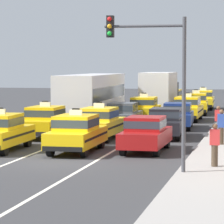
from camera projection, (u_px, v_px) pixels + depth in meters
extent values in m
plane|color=#353538|center=(55.00, 161.00, 26.49)|extent=(160.00, 160.00, 0.00)
cube|color=silver|center=(121.00, 120.00, 46.29)|extent=(0.14, 80.00, 0.01)
cube|color=silver|center=(166.00, 121.00, 45.58)|extent=(0.14, 80.00, 0.01)
cylinder|color=black|center=(28.00, 140.00, 31.08)|extent=(0.25, 0.64, 0.64)
cylinder|color=black|center=(4.00, 148.00, 28.09)|extent=(0.25, 0.64, 0.64)
cube|color=yellow|center=(1.00, 136.00, 29.71)|extent=(1.89, 4.54, 0.70)
cube|color=black|center=(1.00, 135.00, 29.70)|extent=(1.91, 4.18, 0.10)
cube|color=black|center=(18.00, 136.00, 31.89)|extent=(1.71, 0.18, 0.20)
cylinder|color=black|center=(42.00, 128.00, 36.80)|extent=(0.25, 0.64, 0.64)
cylinder|color=black|center=(68.00, 129.00, 36.49)|extent=(0.25, 0.64, 0.64)
cylinder|color=black|center=(23.00, 134.00, 33.82)|extent=(0.25, 0.64, 0.64)
cylinder|color=black|center=(51.00, 135.00, 33.51)|extent=(0.25, 0.64, 0.64)
cube|color=yellow|center=(46.00, 125.00, 35.13)|extent=(1.84, 4.52, 0.70)
cube|color=black|center=(46.00, 124.00, 35.13)|extent=(1.86, 4.16, 0.10)
cube|color=yellow|center=(45.00, 113.00, 34.94)|extent=(1.62, 2.12, 0.64)
cube|color=#2D3842|center=(45.00, 113.00, 34.94)|extent=(1.64, 2.14, 0.35)
cube|color=white|center=(45.00, 104.00, 34.91)|extent=(0.56, 0.13, 0.24)
cube|color=black|center=(45.00, 101.00, 34.90)|extent=(0.32, 0.11, 0.06)
cube|color=black|center=(58.00, 126.00, 37.30)|extent=(1.71, 0.16, 0.20)
cube|color=black|center=(32.00, 134.00, 33.00)|extent=(1.71, 0.16, 0.20)
cylinder|color=black|center=(89.00, 114.00, 47.82)|extent=(0.26, 0.65, 0.64)
cylinder|color=black|center=(116.00, 114.00, 47.44)|extent=(0.26, 0.65, 0.64)
cylinder|color=black|center=(65.00, 122.00, 41.23)|extent=(0.26, 0.65, 0.64)
cylinder|color=black|center=(96.00, 122.00, 40.86)|extent=(0.26, 0.65, 0.64)
cube|color=silver|center=(92.00, 96.00, 44.23)|extent=(2.89, 11.28, 2.90)
cube|color=#2D3842|center=(92.00, 92.00, 44.22)|extent=(2.89, 10.83, 0.84)
cube|color=black|center=(108.00, 77.00, 49.59)|extent=(2.13, 0.15, 0.36)
cylinder|color=black|center=(70.00, 141.00, 30.83)|extent=(0.25, 0.64, 0.64)
cylinder|color=black|center=(101.00, 142.00, 30.52)|extent=(0.25, 0.64, 0.64)
cylinder|color=black|center=(50.00, 149.00, 27.85)|extent=(0.25, 0.64, 0.64)
cylinder|color=black|center=(84.00, 150.00, 27.54)|extent=(0.25, 0.64, 0.64)
cube|color=yellow|center=(77.00, 137.00, 29.16)|extent=(1.84, 4.52, 0.70)
cube|color=black|center=(77.00, 136.00, 29.16)|extent=(1.86, 4.16, 0.10)
cube|color=yellow|center=(76.00, 122.00, 28.96)|extent=(1.62, 2.11, 0.64)
cube|color=#2D3842|center=(76.00, 122.00, 28.96)|extent=(1.64, 2.13, 0.35)
cube|color=white|center=(76.00, 112.00, 28.93)|extent=(0.56, 0.12, 0.24)
cube|color=black|center=(76.00, 109.00, 28.92)|extent=(0.32, 0.11, 0.06)
cube|color=black|center=(89.00, 137.00, 31.33)|extent=(1.71, 0.15, 0.20)
cube|color=black|center=(62.00, 149.00, 27.02)|extent=(1.71, 0.15, 0.20)
cylinder|color=black|center=(94.00, 130.00, 35.90)|extent=(0.25, 0.64, 0.64)
cylinder|color=black|center=(120.00, 131.00, 35.56)|extent=(0.25, 0.64, 0.64)
cylinder|color=black|center=(78.00, 136.00, 32.93)|extent=(0.25, 0.64, 0.64)
cylinder|color=black|center=(106.00, 137.00, 32.59)|extent=(0.25, 0.64, 0.64)
cube|color=yellow|center=(100.00, 126.00, 34.22)|extent=(1.85, 4.52, 0.70)
cube|color=black|center=(100.00, 126.00, 34.22)|extent=(1.87, 4.16, 0.10)
cube|color=yellow|center=(99.00, 114.00, 34.03)|extent=(1.62, 2.12, 0.64)
cube|color=#2D3842|center=(99.00, 114.00, 34.03)|extent=(1.64, 2.14, 0.35)
cube|color=white|center=(99.00, 105.00, 34.00)|extent=(0.56, 0.13, 0.24)
cube|color=black|center=(99.00, 102.00, 33.98)|extent=(0.32, 0.11, 0.06)
cube|color=black|center=(110.00, 127.00, 36.38)|extent=(1.71, 0.16, 0.20)
cube|color=black|center=(88.00, 136.00, 32.09)|extent=(1.71, 0.16, 0.20)
cylinder|color=black|center=(116.00, 121.00, 41.59)|extent=(0.25, 0.64, 0.64)
cylinder|color=black|center=(138.00, 122.00, 41.30)|extent=(0.25, 0.64, 0.64)
cylinder|color=black|center=(106.00, 125.00, 38.82)|extent=(0.25, 0.64, 0.64)
cylinder|color=black|center=(131.00, 126.00, 38.53)|extent=(0.25, 0.64, 0.64)
cube|color=#4C5156|center=(123.00, 118.00, 40.04)|extent=(1.85, 4.33, 0.66)
cube|color=#4C5156|center=(123.00, 108.00, 39.89)|extent=(1.60, 1.93, 0.60)
cube|color=#2D3842|center=(123.00, 108.00, 39.89)|extent=(1.62, 1.95, 0.33)
cylinder|color=black|center=(137.00, 115.00, 47.00)|extent=(0.26, 0.65, 0.64)
cylinder|color=black|center=(158.00, 115.00, 46.72)|extent=(0.26, 0.65, 0.64)
cylinder|color=black|center=(130.00, 118.00, 44.00)|extent=(0.26, 0.65, 0.64)
cylinder|color=black|center=(152.00, 118.00, 43.72)|extent=(0.26, 0.65, 0.64)
cube|color=yellow|center=(144.00, 111.00, 45.34)|extent=(1.95, 4.56, 0.70)
cube|color=black|center=(144.00, 111.00, 45.33)|extent=(1.96, 4.20, 0.10)
cube|color=yellow|center=(144.00, 102.00, 45.14)|extent=(1.67, 2.15, 0.64)
cube|color=#2D3842|center=(144.00, 102.00, 45.14)|extent=(1.69, 2.17, 0.35)
cube|color=white|center=(144.00, 95.00, 45.11)|extent=(0.56, 0.14, 0.24)
cube|color=black|center=(144.00, 93.00, 45.10)|extent=(0.32, 0.12, 0.06)
cube|color=black|center=(149.00, 113.00, 47.52)|extent=(1.71, 0.20, 0.20)
cube|color=black|center=(140.00, 118.00, 43.19)|extent=(1.71, 0.20, 0.20)
cylinder|color=black|center=(151.00, 108.00, 54.40)|extent=(0.24, 0.64, 0.64)
cylinder|color=black|center=(174.00, 108.00, 53.98)|extent=(0.24, 0.64, 0.64)
cylinder|color=black|center=(143.00, 111.00, 50.61)|extent=(0.24, 0.64, 0.64)
cylinder|color=black|center=(167.00, 111.00, 50.19)|extent=(0.24, 0.64, 0.64)
cube|color=black|center=(165.00, 95.00, 55.07)|extent=(2.10, 2.20, 2.10)
cube|color=#2D3842|center=(166.00, 91.00, 56.09)|extent=(1.93, 0.06, 0.76)
cube|color=silver|center=(159.00, 90.00, 51.86)|extent=(2.30, 5.20, 2.70)
cylinder|color=black|center=(166.00, 103.00, 61.10)|extent=(0.25, 0.64, 0.64)
cylinder|color=black|center=(182.00, 103.00, 60.76)|extent=(0.25, 0.64, 0.64)
cylinder|color=black|center=(161.00, 105.00, 58.14)|extent=(0.25, 0.64, 0.64)
cylinder|color=black|center=(177.00, 105.00, 57.79)|extent=(0.25, 0.64, 0.64)
cube|color=yellow|center=(172.00, 100.00, 59.42)|extent=(1.85, 4.52, 0.70)
cube|color=black|center=(172.00, 100.00, 59.42)|extent=(1.87, 4.16, 0.10)
cube|color=yellow|center=(172.00, 93.00, 59.23)|extent=(1.62, 2.12, 0.64)
cube|color=#2D3842|center=(172.00, 93.00, 59.23)|extent=(1.64, 2.14, 0.35)
cube|color=white|center=(172.00, 88.00, 59.20)|extent=(0.56, 0.13, 0.24)
cube|color=black|center=(172.00, 86.00, 59.19)|extent=(0.32, 0.11, 0.06)
cube|color=black|center=(175.00, 102.00, 61.58)|extent=(1.71, 0.16, 0.20)
cube|color=black|center=(168.00, 105.00, 57.30)|extent=(1.71, 0.16, 0.20)
cylinder|color=black|center=(136.00, 141.00, 30.85)|extent=(0.24, 0.64, 0.64)
cylinder|color=black|center=(167.00, 142.00, 30.52)|extent=(0.24, 0.64, 0.64)
cylinder|color=black|center=(123.00, 148.00, 28.10)|extent=(0.24, 0.64, 0.64)
cylinder|color=black|center=(157.00, 149.00, 27.77)|extent=(0.24, 0.64, 0.64)
cube|color=maroon|center=(146.00, 137.00, 29.29)|extent=(1.79, 4.31, 0.66)
cube|color=maroon|center=(145.00, 123.00, 29.15)|extent=(1.57, 1.91, 0.60)
cube|color=#2D3842|center=(145.00, 123.00, 29.15)|extent=(1.59, 1.93, 0.33)
cylinder|color=black|center=(155.00, 129.00, 36.44)|extent=(0.27, 0.65, 0.64)
cylinder|color=black|center=(181.00, 130.00, 36.19)|extent=(0.27, 0.65, 0.64)
cylinder|color=black|center=(149.00, 134.00, 33.65)|extent=(0.27, 0.65, 0.64)
cylinder|color=black|center=(178.00, 135.00, 33.40)|extent=(0.27, 0.65, 0.64)
cube|color=black|center=(166.00, 126.00, 34.90)|extent=(1.98, 4.39, 0.66)
cube|color=black|center=(166.00, 114.00, 34.75)|extent=(1.66, 1.98, 0.60)
cube|color=#2D3842|center=(166.00, 114.00, 34.75)|extent=(1.68, 2.00, 0.33)
cylinder|color=black|center=(168.00, 121.00, 41.41)|extent=(0.28, 0.65, 0.64)
cylinder|color=black|center=(191.00, 122.00, 41.18)|extent=(0.28, 0.65, 0.64)
cylinder|color=black|center=(164.00, 125.00, 38.62)|extent=(0.28, 0.65, 0.64)
cylinder|color=black|center=(189.00, 126.00, 38.38)|extent=(0.28, 0.65, 0.64)
cube|color=navy|center=(178.00, 118.00, 39.87)|extent=(2.03, 4.40, 0.66)
cube|color=navy|center=(178.00, 108.00, 39.73)|extent=(1.68, 1.99, 0.60)
cube|color=#2D3842|center=(178.00, 108.00, 39.73)|extent=(1.70, 2.02, 0.33)
cylinder|color=black|center=(180.00, 114.00, 47.33)|extent=(0.24, 0.64, 0.64)
cylinder|color=black|center=(200.00, 115.00, 47.00)|extent=(0.24, 0.64, 0.64)
cylinder|color=black|center=(174.00, 118.00, 44.36)|extent=(0.24, 0.64, 0.64)
cylinder|color=black|center=(196.00, 118.00, 44.02)|extent=(0.24, 0.64, 0.64)
cube|color=yellow|center=(188.00, 111.00, 45.65)|extent=(1.82, 4.51, 0.70)
cube|color=black|center=(188.00, 110.00, 45.65)|extent=(1.84, 4.15, 0.10)
cube|color=yellow|center=(187.00, 102.00, 45.46)|extent=(1.61, 2.11, 0.64)
cube|color=#2D3842|center=(187.00, 102.00, 45.46)|extent=(1.63, 2.13, 0.35)
cube|color=white|center=(187.00, 95.00, 45.43)|extent=(0.56, 0.12, 0.24)
cube|color=black|center=(187.00, 93.00, 45.42)|extent=(0.32, 0.11, 0.06)
cube|color=black|center=(191.00, 112.00, 47.82)|extent=(1.71, 0.15, 0.20)
cube|color=black|center=(184.00, 117.00, 43.52)|extent=(1.71, 0.15, 0.20)
cylinder|color=black|center=(187.00, 109.00, 53.16)|extent=(0.28, 0.65, 0.64)
cylinder|color=black|center=(206.00, 109.00, 52.93)|extent=(0.28, 0.65, 0.64)
cylinder|color=black|center=(185.00, 112.00, 50.15)|extent=(0.28, 0.65, 0.64)
cylinder|color=black|center=(205.00, 112.00, 49.91)|extent=(0.28, 0.65, 0.64)
cube|color=yellow|center=(196.00, 106.00, 51.51)|extent=(2.09, 4.61, 0.70)
cube|color=black|center=(196.00, 105.00, 51.51)|extent=(2.09, 4.25, 0.10)
cube|color=yellow|center=(196.00, 97.00, 51.31)|extent=(1.73, 2.20, 0.64)
cube|color=#2D3842|center=(196.00, 97.00, 51.31)|extent=(1.76, 2.22, 0.35)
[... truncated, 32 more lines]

